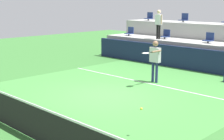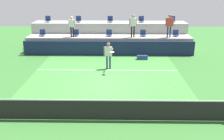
{
  "view_description": "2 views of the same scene",
  "coord_description": "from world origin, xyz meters",
  "px_view_note": "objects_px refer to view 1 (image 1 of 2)",
  "views": [
    {
      "loc": [
        8.26,
        -8.0,
        3.27
      ],
      "look_at": [
        0.28,
        0.03,
        0.94
      ],
      "focal_mm": 53.22,
      "sensor_mm": 36.0,
      "label": 1
    },
    {
      "loc": [
        0.59,
        -13.41,
        5.31
      ],
      "look_at": [
        0.36,
        -0.33,
        0.93
      ],
      "focal_mm": 42.01,
      "sensor_mm": 36.0,
      "label": 2
    }
  ],
  "objects_px": {
    "stadium_chair_lower_left": "(166,35)",
    "stadium_chair_lower_center": "(209,39)",
    "tennis_player": "(155,57)",
    "spectator_in_grey": "(159,22)",
    "stadium_chair_upper_left": "(184,18)",
    "stadium_chair_upper_far_left": "(149,17)",
    "stadium_chair_lower_far_left": "(130,32)",
    "tennis_ball": "(141,109)"
  },
  "relations": [
    {
      "from": "stadium_chair_upper_left",
      "to": "spectator_in_grey",
      "type": "height_order",
      "value": "spectator_in_grey"
    },
    {
      "from": "stadium_chair_upper_far_left",
      "to": "stadium_chair_upper_left",
      "type": "height_order",
      "value": "same"
    },
    {
      "from": "stadium_chair_lower_center",
      "to": "tennis_player",
      "type": "bearing_deg",
      "value": -88.85
    },
    {
      "from": "spectator_in_grey",
      "to": "stadium_chair_upper_left",
      "type": "bearing_deg",
      "value": 84.5
    },
    {
      "from": "spectator_in_grey",
      "to": "tennis_ball",
      "type": "distance_m",
      "value": 10.94
    },
    {
      "from": "stadium_chair_lower_far_left",
      "to": "stadium_chair_upper_far_left",
      "type": "height_order",
      "value": "stadium_chair_upper_far_left"
    },
    {
      "from": "stadium_chair_lower_left",
      "to": "stadium_chair_lower_center",
      "type": "relative_size",
      "value": 1.0
    },
    {
      "from": "stadium_chair_lower_left",
      "to": "stadium_chair_lower_center",
      "type": "xyz_separation_m",
      "value": [
        2.65,
        0.0,
        0.0
      ]
    },
    {
      "from": "stadium_chair_lower_left",
      "to": "stadium_chair_upper_left",
      "type": "distance_m",
      "value": 1.99
    },
    {
      "from": "stadium_chair_lower_center",
      "to": "stadium_chair_upper_left",
      "type": "bearing_deg",
      "value": 145.95
    },
    {
      "from": "stadium_chair_upper_left",
      "to": "spectator_in_grey",
      "type": "relative_size",
      "value": 0.32
    },
    {
      "from": "stadium_chair_lower_center",
      "to": "stadium_chair_lower_far_left",
      "type": "bearing_deg",
      "value": 180.0
    },
    {
      "from": "stadium_chair_lower_left",
      "to": "spectator_in_grey",
      "type": "xyz_separation_m",
      "value": [
        -0.22,
        -0.38,
        0.74
      ]
    },
    {
      "from": "stadium_chair_lower_left",
      "to": "stadium_chair_upper_far_left",
      "type": "xyz_separation_m",
      "value": [
        -2.63,
        1.8,
        0.85
      ]
    },
    {
      "from": "stadium_chair_lower_center",
      "to": "stadium_chair_upper_far_left",
      "type": "relative_size",
      "value": 1.0
    },
    {
      "from": "stadium_chair_lower_left",
      "to": "tennis_player",
      "type": "bearing_deg",
      "value": -58.83
    },
    {
      "from": "spectator_in_grey",
      "to": "tennis_ball",
      "type": "height_order",
      "value": "spectator_in_grey"
    },
    {
      "from": "stadium_chair_lower_center",
      "to": "tennis_player",
      "type": "relative_size",
      "value": 0.3
    },
    {
      "from": "stadium_chair_lower_left",
      "to": "stadium_chair_upper_far_left",
      "type": "distance_m",
      "value": 3.3
    },
    {
      "from": "stadium_chair_upper_left",
      "to": "tennis_ball",
      "type": "bearing_deg",
      "value": -61.52
    },
    {
      "from": "stadium_chair_lower_center",
      "to": "tennis_ball",
      "type": "xyz_separation_m",
      "value": [
        3.34,
        -9.26,
        -0.74
      ]
    },
    {
      "from": "stadium_chair_lower_left",
      "to": "spectator_in_grey",
      "type": "distance_m",
      "value": 0.86
    },
    {
      "from": "stadium_chair_lower_center",
      "to": "stadium_chair_upper_far_left",
      "type": "xyz_separation_m",
      "value": [
        -5.29,
        1.8,
        0.85
      ]
    },
    {
      "from": "stadium_chair_upper_far_left",
      "to": "tennis_player",
      "type": "distance_m",
      "value": 8.4
    },
    {
      "from": "stadium_chair_lower_far_left",
      "to": "tennis_ball",
      "type": "bearing_deg",
      "value": -46.89
    },
    {
      "from": "spectator_in_grey",
      "to": "stadium_chair_upper_far_left",
      "type": "bearing_deg",
      "value": 137.84
    },
    {
      "from": "stadium_chair_lower_left",
      "to": "stadium_chair_lower_center",
      "type": "bearing_deg",
      "value": 0.0
    },
    {
      "from": "tennis_ball",
      "to": "spectator_in_grey",
      "type": "bearing_deg",
      "value": 124.98
    },
    {
      "from": "tennis_player",
      "to": "tennis_ball",
      "type": "relative_size",
      "value": 25.44
    },
    {
      "from": "stadium_chair_lower_left",
      "to": "stadium_chair_upper_left",
      "type": "bearing_deg",
      "value": 90.4
    },
    {
      "from": "tennis_player",
      "to": "spectator_in_grey",
      "type": "bearing_deg",
      "value": 125.55
    },
    {
      "from": "stadium_chair_lower_left",
      "to": "tennis_player",
      "type": "relative_size",
      "value": 0.3
    },
    {
      "from": "stadium_chair_upper_far_left",
      "to": "tennis_player",
      "type": "height_order",
      "value": "stadium_chair_upper_far_left"
    },
    {
      "from": "stadium_chair_lower_far_left",
      "to": "stadium_chair_upper_left",
      "type": "xyz_separation_m",
      "value": [
        2.67,
        1.8,
        0.85
      ]
    },
    {
      "from": "stadium_chair_lower_far_left",
      "to": "spectator_in_grey",
      "type": "relative_size",
      "value": 0.32
    },
    {
      "from": "tennis_player",
      "to": "stadium_chair_lower_center",
      "type": "bearing_deg",
      "value": 91.15
    },
    {
      "from": "stadium_chair_lower_left",
      "to": "stadium_chair_lower_center",
      "type": "height_order",
      "value": "same"
    },
    {
      "from": "stadium_chair_upper_far_left",
      "to": "tennis_ball",
      "type": "xyz_separation_m",
      "value": [
        8.63,
        -11.06,
        -1.59
      ]
    },
    {
      "from": "stadium_chair_upper_far_left",
      "to": "spectator_in_grey",
      "type": "distance_m",
      "value": 3.26
    },
    {
      "from": "stadium_chair_lower_center",
      "to": "stadium_chair_upper_far_left",
      "type": "height_order",
      "value": "stadium_chair_upper_far_left"
    },
    {
      "from": "stadium_chair_upper_far_left",
      "to": "stadium_chair_lower_center",
      "type": "bearing_deg",
      "value": -18.8
    },
    {
      "from": "spectator_in_grey",
      "to": "tennis_ball",
      "type": "relative_size",
      "value": 23.55
    }
  ]
}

